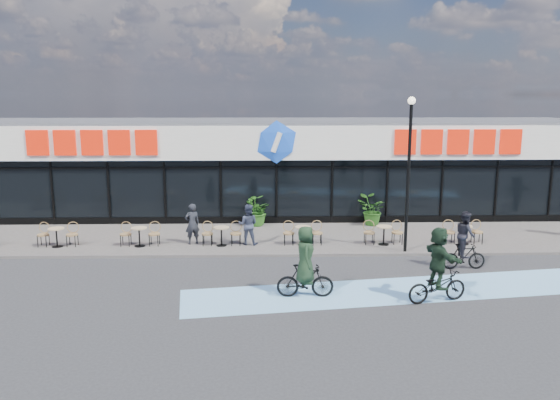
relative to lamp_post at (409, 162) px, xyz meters
name	(u,v)px	position (x,y,z in m)	size (l,w,h in m)	color
ground	(281,275)	(-4.70, -2.30, -3.43)	(120.00, 120.00, 0.00)	#28282B
sidewalk	(278,238)	(-4.70, 2.20, -3.38)	(44.00, 5.00, 0.10)	#5A5350
bike_lane	(413,289)	(-0.70, -3.80, -3.43)	(14.00, 2.20, 0.01)	#71AAD6
building	(275,166)	(-4.70, 7.63, -1.10)	(30.60, 6.57, 4.75)	black
lamp_post	(409,162)	(0.00, 0.00, 0.00)	(0.28, 0.28, 5.67)	black
bistro_set_1	(57,235)	(-13.20, 1.03, -2.88)	(1.54, 0.62, 0.90)	tan
bistro_set_2	(140,234)	(-10.05, 1.03, -2.88)	(1.54, 0.62, 0.90)	tan
bistro_set_3	(222,234)	(-6.90, 1.03, -2.88)	(1.54, 0.62, 0.90)	tan
bistro_set_4	(303,233)	(-3.75, 1.03, -2.88)	(1.54, 0.62, 0.90)	tan
bistro_set_5	(383,233)	(-0.61, 1.03, -2.88)	(1.54, 0.62, 0.90)	tan
bistro_set_6	(463,232)	(2.54, 1.03, -2.88)	(1.54, 0.62, 0.90)	tan
potted_plant_left	(255,211)	(-5.67, 4.21, -2.69)	(1.16, 1.01, 1.29)	#295E1B
potted_plant_mid	(258,212)	(-5.53, 4.35, -2.75)	(1.05, 0.91, 1.17)	#295F1B
potted_plant_right	(371,210)	(-0.51, 4.16, -2.66)	(1.22, 1.06, 1.36)	#235217
patron_left	(192,224)	(-8.05, 1.24, -2.53)	(0.59, 0.38, 1.60)	black
patron_right	(248,225)	(-5.88, 1.10, -2.54)	(0.77, 0.60, 1.59)	#32384E
cyclist_a	(438,270)	(-0.30, -4.81, -2.47)	(1.91, 1.71, 2.21)	black
cyclist_b	(465,244)	(1.53, -1.85, -2.55)	(1.48, 0.76, 2.01)	black
cyclist_c	(305,268)	(-4.04, -4.33, -2.55)	(1.68, 0.84, 2.14)	black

